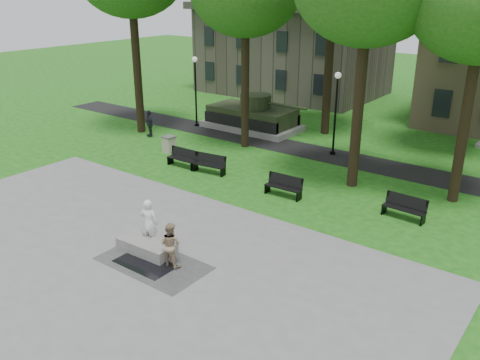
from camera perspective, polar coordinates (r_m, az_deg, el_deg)
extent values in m
plane|color=#185413|center=(20.77, -6.72, -5.34)|extent=(120.00, 120.00, 0.00)
cube|color=gray|center=(17.98, -17.90, -10.79)|extent=(22.00, 16.00, 0.02)
cube|color=black|center=(29.91, 9.24, 2.93)|extent=(44.00, 2.60, 0.01)
cube|color=#4C443D|center=(46.83, 5.98, 14.14)|extent=(15.00, 10.00, 7.20)
cylinder|color=black|center=(33.86, -11.52, 12.69)|extent=(0.52, 0.52, 8.96)
cylinder|color=black|center=(30.01, 0.58, 11.13)|extent=(0.48, 0.48, 8.00)
cylinder|color=black|center=(24.32, 13.19, 8.60)|extent=(0.50, 0.50, 8.32)
cylinder|color=black|center=(23.95, 24.00, 6.35)|extent=(0.46, 0.46, 7.68)
cylinder|color=black|center=(33.24, 9.96, 12.92)|extent=(0.54, 0.54, 9.28)
cylinder|color=black|center=(30.89, 24.68, 10.14)|extent=(0.50, 0.50, 8.64)
cylinder|color=black|center=(35.14, -4.99, 9.54)|extent=(0.12, 0.12, 4.40)
sphere|color=silver|center=(34.75, -5.11, 13.34)|extent=(0.36, 0.36, 0.36)
cylinder|color=black|center=(35.62, -4.88, 6.20)|extent=(0.32, 0.32, 0.16)
cylinder|color=black|center=(29.35, 10.63, 6.95)|extent=(0.12, 0.12, 4.40)
sphere|color=silver|center=(28.88, 10.95, 11.47)|extent=(0.36, 0.36, 0.36)
cylinder|color=black|center=(29.93, 10.36, 3.01)|extent=(0.32, 0.32, 0.16)
cube|color=gray|center=(34.75, 1.34, 6.10)|extent=(6.50, 3.40, 0.40)
cube|color=#2A351C|center=(34.57, 1.35, 7.30)|extent=(5.80, 2.80, 1.10)
cube|color=black|center=(33.56, -0.01, 6.53)|extent=(5.80, 0.35, 0.70)
cube|color=black|center=(35.69, 2.62, 7.40)|extent=(5.80, 0.35, 0.70)
cylinder|color=#2A351C|center=(34.17, 1.77, 8.85)|extent=(2.10, 2.10, 0.90)
cylinder|color=#2A351C|center=(32.93, 5.08, 8.31)|extent=(3.20, 0.18, 0.18)
cube|color=black|center=(18.41, -10.61, -9.22)|extent=(2.20, 1.20, 0.00)
cube|color=gray|center=(19.06, -10.42, -7.31)|extent=(2.24, 1.09, 0.45)
cube|color=brown|center=(19.37, -9.74, -7.41)|extent=(0.79, 0.51, 0.07)
imported|color=white|center=(19.13, -10.18, -4.77)|extent=(0.80, 0.66, 1.88)
imported|color=tan|center=(17.78, -7.83, -7.20)|extent=(0.85, 0.70, 1.62)
imported|color=#1F222A|center=(33.29, -10.13, 6.27)|extent=(1.09, 0.77, 1.72)
cube|color=black|center=(27.41, -6.57, 2.35)|extent=(1.80, 0.46, 0.05)
cube|color=black|center=(27.47, -6.28, 3.06)|extent=(1.80, 0.16, 0.50)
cube|color=black|center=(28.05, -7.82, 2.25)|extent=(0.06, 0.45, 0.45)
cube|color=black|center=(26.94, -5.23, 1.55)|extent=(0.06, 0.45, 0.45)
cube|color=black|center=(26.34, -3.50, 1.67)|extent=(1.84, 0.68, 0.05)
cube|color=black|center=(26.40, -3.21, 2.41)|extent=(1.80, 0.39, 0.50)
cube|color=black|center=(26.95, -4.87, 1.58)|extent=(0.12, 0.45, 0.45)
cube|color=black|center=(25.91, -2.05, 0.82)|extent=(0.12, 0.45, 0.45)
cube|color=black|center=(23.49, 4.86, -0.84)|extent=(1.81, 0.51, 0.05)
cube|color=black|center=(23.56, 5.17, -0.01)|extent=(1.80, 0.21, 0.50)
cube|color=black|center=(24.00, 3.13, -0.89)|extent=(0.07, 0.45, 0.45)
cube|color=black|center=(23.17, 6.62, -1.83)|extent=(0.07, 0.45, 0.45)
cube|color=black|center=(22.26, 17.92, -3.13)|extent=(1.82, 0.55, 0.05)
cube|color=black|center=(22.34, 18.20, -2.24)|extent=(1.81, 0.26, 0.50)
cube|color=black|center=(22.60, 15.84, -3.15)|extent=(0.09, 0.45, 0.45)
cube|color=black|center=(22.13, 19.91, -4.17)|extent=(0.09, 0.45, 0.45)
cube|color=#B2AC93|center=(30.01, -7.97, 3.95)|extent=(0.63, 0.63, 0.90)
cube|color=#4C4C4C|center=(29.87, -8.02, 4.83)|extent=(0.69, 0.69, 0.06)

